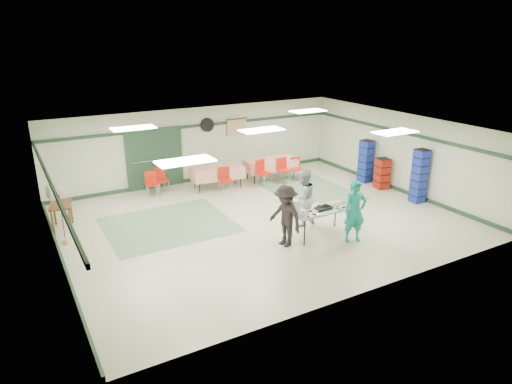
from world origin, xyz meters
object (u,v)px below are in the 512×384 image
chair_c (296,166)px  crate_stack_blue_b (419,176)px  crate_stack_red (382,174)px  printer_table (61,207)px  broom (62,218)px  volunteer_dark (285,216)px  crate_stack_blue_a (366,161)px  volunteer_teal (355,212)px  volunteer_grey (303,198)px  serving_table (321,211)px  dining_table_b (217,172)px  chair_loose_a (161,178)px  dining_table_a (271,164)px  chair_b (262,170)px  chair_d (225,177)px  chair_a (282,168)px  chair_loose_b (151,181)px  office_printer (56,191)px

chair_c → crate_stack_blue_b: size_ratio=0.48×
crate_stack_red → printer_table: crate_stack_red is taller
crate_stack_blue_b → printer_table: crate_stack_blue_b is taller
broom → chair_c: bearing=-2.3°
volunteer_dark → crate_stack_blue_a: (5.46, 3.04, -0.03)m
volunteer_teal → chair_c: bearing=87.1°
chair_c → printer_table: bearing=-165.7°
volunteer_grey → volunteer_dark: (-1.16, -0.87, -0.01)m
serving_table → chair_c: (2.23, 4.46, -0.20)m
crate_stack_blue_a → broom: 10.38m
dining_table_b → broom: size_ratio=1.42×
chair_c → chair_loose_a: size_ratio=0.96×
crate_stack_blue_a → dining_table_a: bearing=144.3°
volunteer_teal → printer_table: volunteer_teal is taller
crate_stack_red → chair_b: bearing=146.5°
crate_stack_blue_a → crate_stack_blue_b: size_ratio=0.89×
chair_loose_a → broom: broom is taller
chair_c → chair_loose_a: (-4.86, 1.05, 0.02)m
volunteer_grey → printer_table: 6.75m
dining_table_a → chair_d: (-2.18, -0.56, -0.03)m
crate_stack_red → chair_loose_a: bearing=154.0°
chair_a → broom: 7.87m
crate_stack_blue_a → crate_stack_blue_b: (0.00, -2.47, 0.10)m
chair_b → chair_loose_b: 3.88m
chair_d → printer_table: 5.33m
chair_loose_a → chair_loose_b: bearing=-157.1°
volunteer_dark → chair_d: size_ratio=1.83×
printer_table → crate_stack_blue_b: bearing=-7.6°
chair_b → chair_a: bearing=-17.2°
volunteer_teal → chair_loose_b: 7.00m
chair_c → chair_loose_a: bearing=178.2°
chair_d → printer_table: (-5.30, -0.56, 0.09)m
chair_d → crate_stack_blue_a: (5.00, -1.46, 0.24)m
crate_stack_red → crate_stack_blue_b: 1.64m
volunteer_teal → crate_stack_blue_b: size_ratio=0.95×
chair_d → chair_b: bearing=4.9°
volunteer_dark → crate_stack_red: volunteer_dark is taller
dining_table_b → chair_a: (2.35, -0.56, -0.02)m
volunteer_dark → chair_d: bearing=164.1°
serving_table → chair_a: (1.64, 4.47, -0.16)m
chair_loose_b → printer_table: 3.31m
chair_b → crate_stack_blue_a: (3.52, -1.46, 0.20)m
chair_loose_b → printer_table: bearing=-148.0°
serving_table → chair_a: bearing=68.3°
chair_c → volunteer_teal: bearing=-97.7°
chair_a → crate_stack_blue_b: (2.66, -3.93, 0.33)m
crate_stack_red → crate_stack_blue_b: (0.00, -1.60, 0.34)m
crate_stack_blue_a → office_printer: crate_stack_blue_a is taller
dining_table_a → chair_loose_a: size_ratio=2.32×
chair_d → office_printer: size_ratio=1.92×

